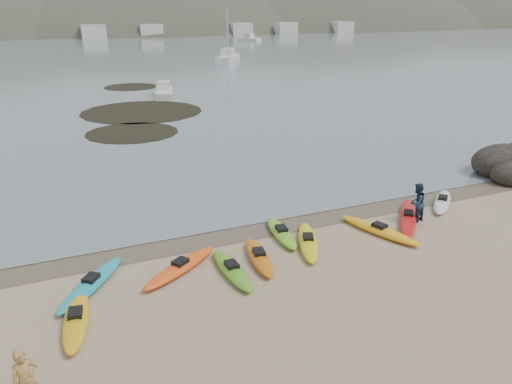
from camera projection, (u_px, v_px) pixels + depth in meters
name	position (u px, v px, depth m)	size (l,w,h in m)	color
ground	(256.00, 224.00, 21.58)	(600.00, 600.00, 0.00)	tan
wet_sand	(259.00, 227.00, 21.32)	(60.00, 60.00, 0.00)	brown
water	(40.00, 24.00, 278.96)	(1200.00, 1200.00, 0.00)	slate
kayaks	(263.00, 255.00, 18.55)	(22.70, 7.47, 0.34)	#FB5315
person_west	(26.00, 381.00, 11.35)	(0.61, 0.40, 1.66)	#B98A4A
person_east	(417.00, 203.00, 21.61)	(0.85, 0.66, 1.75)	navy
kelp_mats	(137.00, 110.00, 45.68)	(11.12, 29.69, 0.04)	black
moored_boats	(62.00, 57.00, 88.09)	(102.15, 89.49, 1.33)	silver
far_hills	(155.00, 71.00, 208.43)	(550.00, 135.00, 80.00)	#384235
far_town	(77.00, 32.00, 147.55)	(199.00, 5.00, 4.00)	beige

